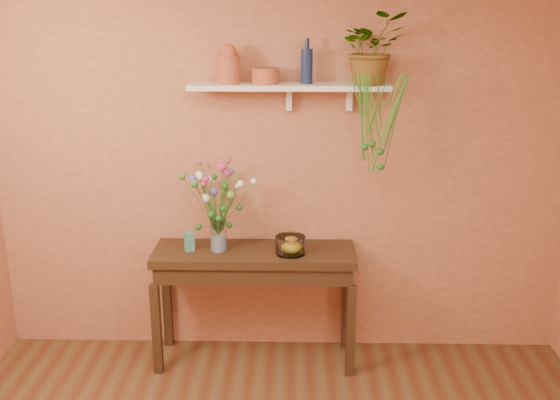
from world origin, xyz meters
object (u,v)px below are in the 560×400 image
Objects in this scene: terracotta_jug at (229,65)px; spider_plant at (372,48)px; sideboard at (254,267)px; glass_vase at (219,237)px; blue_bottle at (307,65)px; glass_bowl at (290,246)px; bouquet at (217,190)px.

terracotta_jug is 0.55× the size of spider_plant.
sideboard is at bearing -29.11° from terracotta_jug.
glass_vase is (-0.24, -0.01, 0.22)m from sideboard.
terracotta_jug is 0.50m from blue_bottle.
sideboard is 0.32m from glass_vase.
glass_vase reaches higher than glass_bowl.
blue_bottle is at bearing 20.55° from sideboard.
blue_bottle is 0.55× the size of bouquet.
blue_bottle is 1.28m from glass_vase.
spider_plant reaches higher than glass_vase.
bouquet is (-0.00, -0.01, 0.33)m from glass_vase.
spider_plant is at bearing 15.37° from glass_bowl.
sideboard is 5.48× the size of terracotta_jug.
blue_bottle is 1.19m from glass_bowl.
terracotta_jug is 0.48× the size of bouquet.
glass_vase reaches higher than sideboard.
blue_bottle reaches higher than glass_vase.
glass_bowl is at bearing -12.88° from sideboard.
terracotta_jug is 0.81m from bouquet.
glass_vase is (-0.09, -0.10, -1.13)m from terracotta_jug.
glass_vase is (-0.99, -0.09, -1.24)m from spider_plant.
glass_bowl is at bearing -164.63° from spider_plant.
blue_bottle is (0.34, 0.13, 1.34)m from sideboard.
sideboard is 5.98× the size of glass_vase.
blue_bottle is 1.25× the size of glass_vase.
blue_bottle is 0.43m from spider_plant.
glass_bowl is (-0.51, -0.14, -1.28)m from spider_plant.
bouquet is at bearing -175.16° from sideboard.
spider_plant reaches higher than bouquet.
bouquet reaches higher than glass_bowl.
terracotta_jug is 1.14m from glass_vase.
terracotta_jug is at bearing 160.47° from glass_bowl.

